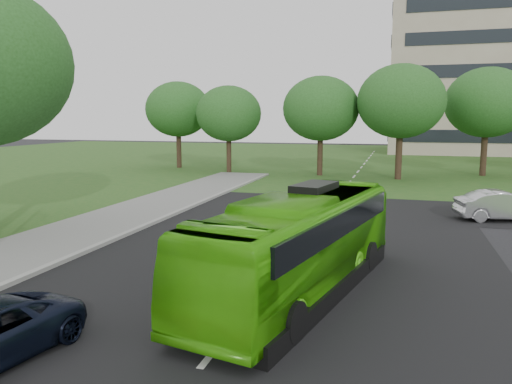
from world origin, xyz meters
TOP-DOWN VIEW (x-y plane):
  - ground at (0.00, 0.00)m, footprint 160.00×160.00m
  - street_surfaces at (-0.38, 22.75)m, footprint 120.00×120.00m
  - tree_park_a at (-10.96, 26.33)m, footprint 5.70×5.70m
  - tree_park_b at (-2.86, 26.11)m, footprint 6.25×6.25m
  - tree_park_c at (3.46, 25.11)m, footprint 6.69×6.69m
  - tree_park_d at (10.22, 29.60)m, footprint 6.71×6.71m
  - tree_park_f at (-16.96, 28.91)m, footprint 6.15×6.15m
  - bus at (1.00, -2.22)m, footprint 4.32×10.03m
  - sedan at (8.29, 10.00)m, footprint 4.48×2.39m

SIDE VIEW (x-z plane):
  - ground at x=0.00m, z-range 0.00..0.00m
  - street_surfaces at x=-0.38m, z-range -0.05..0.10m
  - sedan at x=8.29m, z-range 0.00..1.40m
  - bus at x=1.00m, z-range 0.00..2.72m
  - tree_park_a at x=-10.96m, z-range 1.35..8.92m
  - tree_park_b at x=-2.86m, z-range 1.43..9.62m
  - tree_park_f at x=-16.96m, z-range 1.48..9.69m
  - tree_park_d at x=10.22m, z-range 1.57..10.44m
  - tree_park_c at x=3.46m, z-range 1.58..10.47m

